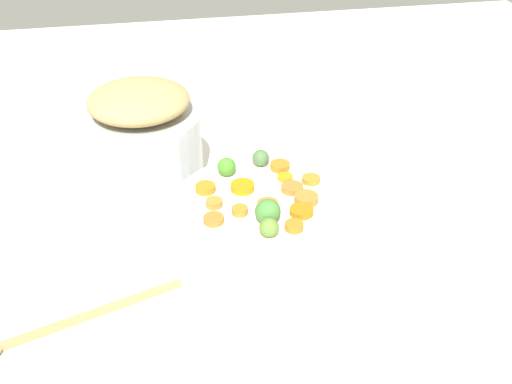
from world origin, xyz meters
The scene contains 22 objects.
tabletop centered at (0.00, 0.00, 0.01)m, with size 2.40×2.40×0.02m, color silver.
serving_bowl_carrots centered at (0.02, -0.05, 0.07)m, with size 0.26×0.26×0.10m, color white.
metal_pot centered at (-0.15, 0.19, 0.09)m, with size 0.22×0.22×0.14m, color #B1B8C0.
stuffing_mound centered at (-0.15, 0.19, 0.19)m, with size 0.18×0.18×0.06m, color tan.
carrot_slice_0 centered at (-0.02, -0.09, 0.12)m, with size 0.02×0.02×0.01m, color orange.
carrot_slice_1 centered at (0.07, 0.03, 0.12)m, with size 0.03×0.03×0.01m, color orange.
carrot_slice_2 centered at (-0.05, -0.06, 0.12)m, with size 0.03×0.03×0.01m, color orange.
carrot_slice_3 centered at (0.08, -0.11, 0.12)m, with size 0.04×0.04×0.01m, color orange.
carrot_slice_4 centered at (0.08, -0.04, 0.12)m, with size 0.04×0.04×0.01m, color orange.
carrot_slice_5 centered at (-0.06, -0.02, 0.12)m, with size 0.03×0.03×0.01m, color orange.
carrot_slice_6 centered at (0.03, -0.08, 0.12)m, with size 0.03×0.03×0.01m, color orange.
carrot_slice_7 centered at (0.09, -0.08, 0.12)m, with size 0.04×0.04×0.01m, color orange.
carrot_slice_8 centered at (0.06, -0.14, 0.12)m, with size 0.03×0.03×0.01m, color orange.
carrot_slice_9 centered at (0.11, -0.02, 0.12)m, with size 0.03×0.03×0.01m, color orange.
carrot_slice_10 centered at (0.00, -0.02, 0.12)m, with size 0.04×0.04×0.01m, color orange.
carrot_slice_11 centered at (-0.06, -0.10, 0.12)m, with size 0.03×0.03×0.01m, color orange.
carrot_slice_12 centered at (0.07, -0.01, 0.12)m, with size 0.03×0.03×0.01m, color orange.
brussels_sprout_0 centered at (0.02, -0.15, 0.13)m, with size 0.03×0.03×0.03m, color olive.
brussels_sprout_1 centered at (0.04, 0.05, 0.13)m, with size 0.03×0.03×0.03m, color #476E3E.
brussels_sprout_2 centered at (-0.02, 0.03, 0.13)m, with size 0.03×0.03×0.03m, color #448828.
brussels_sprout_3 centered at (0.02, -0.12, 0.14)m, with size 0.04×0.04×0.04m, color #437E36.
wooden_spoon centered at (-0.34, -0.20, 0.03)m, with size 0.33×0.14×0.01m.
Camera 1 is at (-0.14, -0.84, 0.65)m, focal length 42.88 mm.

